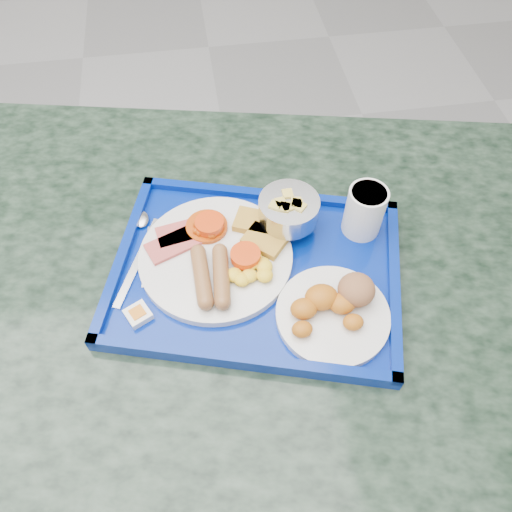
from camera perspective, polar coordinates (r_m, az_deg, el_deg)
The scene contains 10 objects.
floor at distance 1.70m, azimuth -22.41°, elevation -19.27°, with size 6.00×6.00×0.00m, color gray.
table at distance 1.05m, azimuth 0.32°, elevation -8.38°, with size 1.45×1.12×0.81m.
tray at distance 0.86m, azimuth -0.00°, elevation -1.79°, with size 0.56×0.48×0.03m.
main_plate at distance 0.86m, azimuth -4.17°, elevation 0.13°, with size 0.27×0.27×0.04m.
bread_plate at distance 0.80m, azimuth 9.02°, elevation -5.83°, with size 0.18×0.18×0.06m.
fruit_bowl at distance 0.88m, azimuth 3.75°, elevation 5.27°, with size 0.11×0.11×0.07m.
juice_cup at distance 0.89m, azimuth 12.33°, elevation 5.18°, with size 0.07×0.07×0.10m.
spoon at distance 0.93m, azimuth -12.79°, elevation 3.01°, with size 0.04×0.17×0.01m.
knife at distance 0.89m, azimuth -13.33°, elevation -0.60°, with size 0.01×0.19×0.00m, color #B7B7B9.
jam_packet at distance 0.82m, azimuth -13.32°, elevation -6.51°, with size 0.05×0.05×0.01m.
Camera 1 is at (0.55, -0.49, 1.54)m, focal length 35.00 mm.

